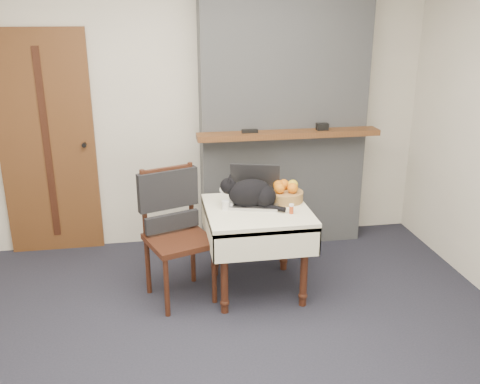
# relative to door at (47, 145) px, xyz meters

# --- Properties ---
(ground) EXTENTS (4.50, 4.50, 0.00)m
(ground) POSITION_rel_door_xyz_m (1.20, -1.97, -1.00)
(ground) COLOR black
(ground) RESTS_ON ground
(room_shell) EXTENTS (4.52, 4.01, 2.61)m
(room_shell) POSITION_rel_door_xyz_m (1.20, -1.51, 0.76)
(room_shell) COLOR beige
(room_shell) RESTS_ON ground
(door) EXTENTS (0.82, 0.10, 2.00)m
(door) POSITION_rel_door_xyz_m (0.00, 0.00, 0.00)
(door) COLOR brown
(door) RESTS_ON ground
(chimney) EXTENTS (1.62, 0.48, 2.60)m
(chimney) POSITION_rel_door_xyz_m (2.10, -0.13, 0.30)
(chimney) COLOR gray
(chimney) RESTS_ON ground
(side_table) EXTENTS (0.78, 0.78, 0.70)m
(side_table) POSITION_rel_door_xyz_m (1.68, -1.07, -0.41)
(side_table) COLOR #3B1A10
(side_table) RESTS_ON ground
(laptop) EXTENTS (0.47, 0.43, 0.29)m
(laptop) POSITION_rel_door_xyz_m (1.68, -0.94, -0.23)
(laptop) COLOR #B7B7BC
(laptop) RESTS_ON side_table
(cat) EXTENTS (0.48, 0.33, 0.25)m
(cat) POSITION_rel_door_xyz_m (1.64, -1.03, -0.19)
(cat) COLOR black
(cat) RESTS_ON side_table
(cream_jar) EXTENTS (0.06, 0.06, 0.07)m
(cream_jar) POSITION_rel_door_xyz_m (1.44, -1.06, -0.27)
(cream_jar) COLOR white
(cream_jar) RESTS_ON side_table
(pill_bottle) EXTENTS (0.04, 0.04, 0.07)m
(pill_bottle) POSITION_rel_door_xyz_m (1.91, -1.22, -0.26)
(pill_bottle) COLOR #AF3B15
(pill_bottle) RESTS_ON side_table
(fruit_basket) EXTENTS (0.28, 0.28, 0.16)m
(fruit_basket) POSITION_rel_door_xyz_m (1.93, -0.94, -0.24)
(fruit_basket) COLOR #AF8A46
(fruit_basket) RESTS_ON side_table
(desk_clutter) EXTENTS (0.12, 0.05, 0.01)m
(desk_clutter) POSITION_rel_door_xyz_m (1.82, -1.02, -0.30)
(desk_clutter) COLOR black
(desk_clutter) RESTS_ON side_table
(chair) EXTENTS (0.59, 0.58, 1.02)m
(chair) POSITION_rel_door_xyz_m (1.04, -1.00, -0.35)
(chair) COLOR #3B1A10
(chair) RESTS_ON ground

